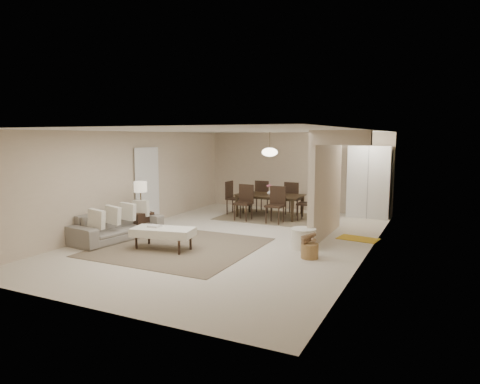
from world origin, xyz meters
The scene contains 22 objects.
floor centered at (0.00, 0.00, 0.00)m, with size 9.00×9.00×0.00m, color beige.
ceiling centered at (0.00, 0.00, 2.50)m, with size 9.00×9.00×0.00m, color white.
back_wall centered at (0.00, 4.50, 1.25)m, with size 6.00×6.00×0.00m, color #C5AF95.
left_wall centered at (-3.00, 0.00, 1.25)m, with size 9.00×9.00×0.00m, color #C5AF95.
right_wall centered at (3.00, 0.00, 1.25)m, with size 9.00×9.00×0.00m, color #C5AF95.
partition centered at (1.80, 1.25, 1.25)m, with size 0.15×2.50×2.50m, color #C5AF95.
doorway centered at (-2.97, 0.60, 1.02)m, with size 0.04×0.90×2.04m, color black.
pantry_cabinet centered at (2.35, 4.15, 1.05)m, with size 1.20×0.55×2.10m, color white.
flush_light centered at (2.30, 3.20, 2.46)m, with size 0.44×0.44×0.05m, color white.
living_rug centered at (-0.75, -1.19, 0.01)m, with size 3.20×3.20×0.01m, color brown.
sofa centered at (-2.45, -1.19, 0.32)m, with size 0.86×2.20×0.64m, color gray.
ottoman_bench centered at (-0.95, -1.49, 0.37)m, with size 1.38×0.83×0.46m.
side_table centered at (-2.40, -0.38, 0.26)m, with size 0.47×0.47×0.51m, color black.
table_lamp centered at (-2.40, -0.38, 1.08)m, with size 0.32×0.32×0.76m.
round_pouf centered at (1.68, -0.10, 0.21)m, with size 0.54×0.54×0.42m, color white.
wicker_basket centered at (2.02, -0.78, 0.15)m, with size 0.34×0.34×0.29m, color olive.
dining_rug centered at (-0.28, 2.85, 0.01)m, with size 2.80×2.10×0.01m, color brown.
dining_table centered at (-0.28, 2.85, 0.34)m, with size 1.92×1.07×0.68m, color black.
dining_chairs centered at (-0.28, 2.85, 0.51)m, with size 2.72×1.98×1.01m.
vase centered at (-0.28, 2.85, 0.75)m, with size 0.13×0.13×0.14m, color white.
yellow_mat centered at (2.59, 1.25, 0.01)m, with size 0.91×0.55×0.01m, color gold.
pendant_light centered at (-0.28, 2.85, 1.92)m, with size 0.46×0.46×0.71m.
Camera 1 is at (4.32, -8.72, 2.37)m, focal length 32.00 mm.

